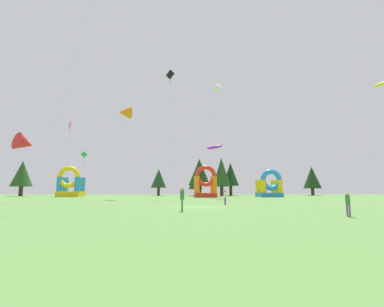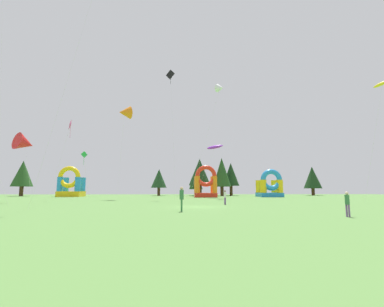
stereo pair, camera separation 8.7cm
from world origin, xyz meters
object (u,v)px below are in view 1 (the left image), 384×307
Objects in this scene: inflatable_red_slide at (270,187)px; inflatable_yellow_castle at (70,186)px; kite_yellow_parafoil at (382,84)px; kite_pink_diamond at (71,126)px; kite_black_diamond at (171,76)px; kite_purple_parafoil at (215,147)px; inflatable_blue_arch at (205,185)px; person_far_side at (225,196)px; kite_red_delta at (25,143)px; person_near_camera at (182,197)px; kite_white_delta at (220,88)px; person_left_edge at (348,202)px; kite_orange_delta at (125,112)px; kite_green_diamond at (84,155)px.

inflatable_yellow_castle is at bearing 175.46° from inflatable_red_slide.
kite_pink_diamond is at bearing 163.84° from kite_yellow_parafoil.
kite_purple_parafoil is at bearing 34.18° from kite_black_diamond.
inflatable_red_slide is 0.90× the size of inflatable_blue_arch.
kite_purple_parafoil reaches higher than person_far_side.
person_near_camera is at bearing -36.07° from kite_red_delta.
person_near_camera is (-23.95, -9.21, -13.07)m from kite_yellow_parafoil.
inflatable_red_slide is at bearing 150.08° from person_near_camera.
person_near_camera is (-7.85, -32.23, -21.05)m from kite_white_delta.
person_left_edge is 0.23× the size of inflatable_yellow_castle.
kite_white_delta is at bearing 124.97° from kite_yellow_parafoil.
kite_orange_delta is 23.93m from inflatable_yellow_castle.
kite_pink_diamond is 6.47× the size of person_near_camera.
kite_green_diamond is at bearing -163.62° from kite_white_delta.
person_far_side reaches higher than person_left_edge.
inflatable_red_slide reaches higher than person_near_camera.
inflatable_red_slide is 14.11m from inflatable_blue_arch.
kite_green_diamond is (4.08, 10.17, -0.33)m from kite_red_delta.
kite_pink_diamond is 1.86× the size of inflatable_blue_arch.
kite_white_delta is (25.05, 11.10, 10.72)m from kite_pink_diamond.
kite_pink_diamond is at bearing -160.98° from kite_black_diamond.
kite_green_diamond is (-40.37, 15.89, -6.90)m from kite_yellow_parafoil.
person_left_edge is 14.55m from person_far_side.
kite_green_diamond is 37.78m from inflatable_red_slide.
kite_white_delta is at bearing 30.74° from kite_black_diamond.
kite_red_delta is at bearing -132.54° from kite_orange_delta.
kite_white_delta is 42.40m from person_left_edge.
kite_pink_diamond is 42.93m from kite_yellow_parafoil.
inflatable_red_slide is at bearing 6.82° from inflatable_blue_arch.
kite_green_diamond is 40.27m from person_left_edge.
person_far_side is (-5.46, 13.49, 0.01)m from person_left_edge.
kite_yellow_parafoil reaches higher than inflatable_yellow_castle.
kite_white_delta is at bearing 23.90° from kite_pink_diamond.
kite_purple_parafoil is 37.89m from person_left_edge.
kite_red_delta is 1.15× the size of kite_green_diamond.
kite_white_delta is 31.55m from person_far_side.
kite_red_delta is at bearing -148.27° from kite_black_diamond.
person_near_camera is at bearing -85.66° from kite_black_diamond.
kite_black_diamond reaches higher than person_near_camera.
kite_green_diamond is (-24.27, -7.13, -14.88)m from kite_white_delta.
person_near_camera reaches higher than person_far_side.
kite_purple_parafoil is 5.67× the size of person_near_camera.
inflatable_red_slide is at bearing 134.53° from person_left_edge.
kite_pink_diamond is 22.65m from inflatable_yellow_castle.
kite_black_diamond is at bearing 31.73° from kite_red_delta.
kite_yellow_parafoil is 1.89× the size of kite_green_diamond.
kite_black_diamond is 2.94× the size of kite_green_diamond.
kite_black_diamond is at bearing -127.64° from inflatable_blue_arch.
kite_purple_parafoil is at bearing 32.52° from kite_red_delta.
inflatable_red_slide reaches higher than person_left_edge.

